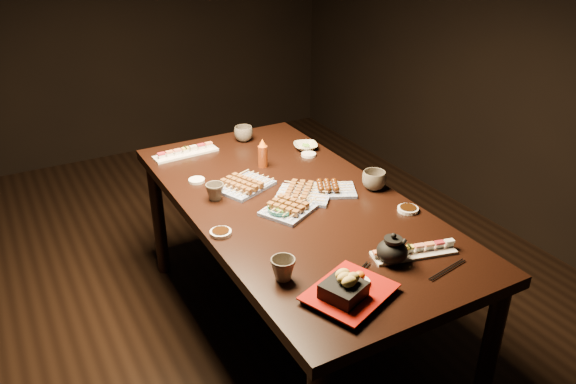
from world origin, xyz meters
The scene contains 23 objects.
ground centered at (0.00, 0.00, 0.00)m, with size 5.00×5.00×0.00m, color black.
dining_table centered at (0.27, -0.21, 0.38)m, with size 0.90×1.80×0.75m, color black.
sushi_platter_near centered at (0.45, -0.80, 0.77)m, with size 0.32×0.09×0.04m, color white, non-canonical shape.
sushi_platter_far centered at (0.03, 0.51, 0.77)m, with size 0.34×0.09×0.04m, color white, non-canonical shape.
yakitori_plate_center centered at (0.21, -0.28, 0.78)m, with size 0.25×0.18×0.06m, color #828EB6, non-canonical shape.
yakitori_plate_right centered at (0.32, -0.20, 0.78)m, with size 0.23×0.17×0.06m, color #828EB6, non-canonical shape.
yakitori_plate_left centered at (0.13, 0.00, 0.78)m, with size 0.24×0.18×0.06m, color #828EB6, non-canonical shape.
tsukune_plate centered at (0.46, -0.22, 0.78)m, with size 0.21×0.15×0.05m, color #828EB6, non-canonical shape.
edamame_bowl_green centered at (0.16, -0.30, 0.77)m, with size 0.11×0.11×0.04m, color teal.
edamame_bowl_cream centered at (0.61, 0.27, 0.77)m, with size 0.12×0.12×0.03m, color beige.
tempura_tray centered at (0.09, -0.90, 0.80)m, with size 0.28×0.23×0.10m, color black, non-canonical shape.
teacup_near_left centered at (-0.05, -0.70, 0.79)m, with size 0.09×0.09×0.08m, color #52493E.
teacup_mid_right centered at (0.64, -0.29, 0.79)m, with size 0.11×0.11×0.09m, color #52493E.
teacup_far_left centered at (-0.03, -0.04, 0.79)m, with size 0.08×0.08×0.08m, color #52493E.
teacup_far_right centered at (0.37, 0.54, 0.79)m, with size 0.10×0.10×0.08m, color #52493E.
teapot centered at (0.34, -0.80, 0.81)m, with size 0.13×0.13×0.11m, color black, non-canonical shape.
condiment_bottle centered at (0.31, 0.18, 0.82)m, with size 0.05×0.05×0.15m, color #69290E.
sauce_dish_west centered at (-0.13, -0.32, 0.76)m, with size 0.09×0.09×0.02m, color white.
sauce_dish_east centered at (0.58, 0.18, 0.76)m, with size 0.08×0.08×0.01m, color white.
sauce_dish_se centered at (0.64, -0.53, 0.76)m, with size 0.09×0.09×0.02m, color white.
sauce_dish_nw centered at (-0.04, 0.17, 0.76)m, with size 0.08×0.08×0.01m, color white.
chopsticks_near centered at (0.17, -0.82, 0.75)m, with size 0.21×0.02×0.01m, color black, non-canonical shape.
chopsticks_se centered at (0.48, -0.94, 0.75)m, with size 0.20×0.02×0.01m, color black, non-canonical shape.
Camera 1 is at (-0.81, -2.11, 1.90)m, focal length 35.00 mm.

